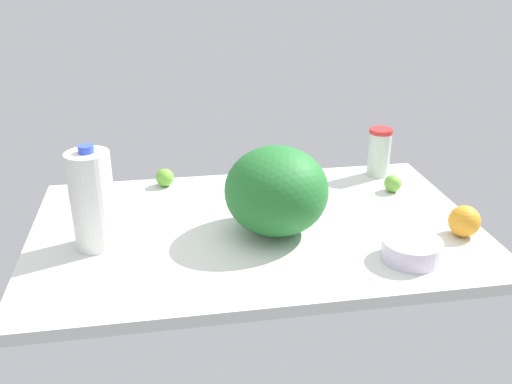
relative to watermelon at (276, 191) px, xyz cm
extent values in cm
cube|color=silver|center=(4.72, -3.76, -13.13)|extent=(120.00, 76.00, 3.00)
ellipsoid|color=#226C2B|center=(0.00, 0.00, 0.00)|extent=(27.05, 27.05, 23.27)
cylinder|color=silver|center=(-29.45, 19.91, -9.08)|extent=(14.44, 14.44, 5.10)
cylinder|color=white|center=(46.19, 0.17, 0.85)|extent=(10.71, 10.71, 24.96)
cylinder|color=blue|center=(46.19, 0.17, 14.23)|extent=(3.75, 3.75, 1.80)
cylinder|color=silver|center=(-40.93, -33.29, -4.42)|extent=(7.21, 7.21, 14.42)
cylinder|color=red|center=(-40.93, -33.29, 3.49)|extent=(7.42, 7.42, 1.40)
sphere|color=orange|center=(-47.90, 10.64, -7.52)|extent=(8.24, 8.24, 8.24)
sphere|color=#64AA33|center=(28.42, -35.61, -8.81)|extent=(5.65, 5.65, 5.65)
sphere|color=#6EAF3F|center=(-40.62, -19.60, -8.97)|extent=(5.33, 5.33, 5.33)
camera|label=1|loc=(27.67, 132.24, 59.43)|focal=40.00mm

